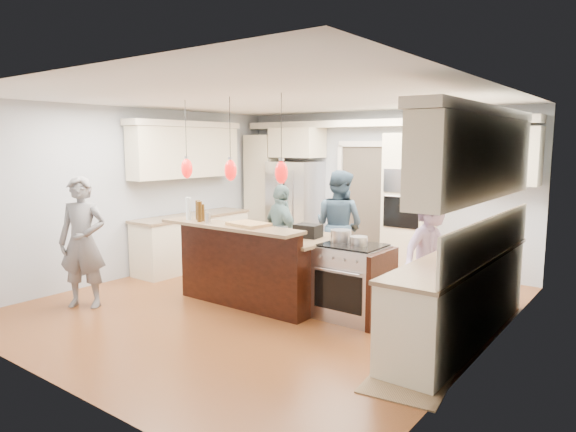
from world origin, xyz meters
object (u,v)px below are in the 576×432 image
refrigerator (295,209)px  island_range (354,282)px  kitchen_island (262,265)px  person_far_left (339,226)px  person_bar_end (83,242)px

refrigerator → island_range: bearing=-42.6°
refrigerator → kitchen_island: size_ratio=0.86×
refrigerator → island_range: refrigerator is taller
refrigerator → person_far_left: refrigerator is taller
refrigerator → person_bar_end: (-0.35, -4.21, -0.04)m
kitchen_island → person_bar_end: (-1.66, -1.64, 0.37)m
kitchen_island → person_far_left: 1.60m
kitchen_island → person_far_left: (0.30, 1.53, 0.38)m
person_far_left → island_range: bearing=130.4°
kitchen_island → person_far_left: size_ratio=1.22×
person_far_left → refrigerator: bearing=-29.8°
refrigerator → kitchen_island: 2.91m
kitchen_island → island_range: size_ratio=2.28×
kitchen_island → island_range: (1.41, 0.08, -0.03)m
refrigerator → kitchen_island: bearing=-63.1°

